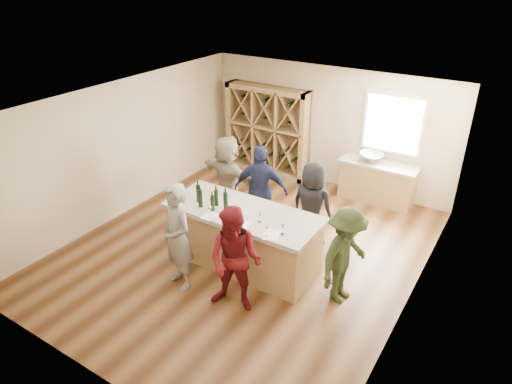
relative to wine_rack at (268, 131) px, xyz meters
The scene contains 34 objects.
floor 3.78m from the wine_rack, 65.36° to the right, with size 6.00×7.00×0.10m, color brown.
ceiling 4.00m from the wine_rack, 65.36° to the right, with size 6.00×7.00×0.10m, color white.
wall_back 1.56m from the wine_rack, 10.57° to the left, with size 6.00×0.10×2.80m, color #C7B290.
wall_front 6.99m from the wine_rack, 77.60° to the right, with size 6.00×0.10×2.80m, color #C7B290.
wall_left 3.63m from the wine_rack, 115.36° to the right, with size 0.10×7.00×2.80m, color #C7B290.
wall_right 5.61m from the wine_rack, 35.70° to the right, with size 0.10×7.00×2.80m, color #C7B290.
window_frame 3.08m from the wine_rack, ahead, with size 1.30×0.06×1.30m, color white.
window_pane 3.07m from the wine_rack, ahead, with size 1.18×0.01×1.18m, color white.
wine_rack is the anchor object (origin of this frame).
back_counter_base 2.98m from the wine_rack, ahead, with size 1.60×0.58×0.86m, color #997749.
back_counter_top 2.91m from the wine_rack, ahead, with size 1.70×0.62×0.06m, color #AA9E8B.
sink 2.70m from the wine_rack, ahead, with size 0.54×0.54×0.19m, color silver.
faucet 2.70m from the wine_rack, ahead, with size 0.02×0.02×0.30m, color silver.
tasting_counter_base 4.09m from the wine_rack, 65.00° to the right, with size 2.60×1.00×1.00m, color #997749.
tasting_counter_top 4.04m from the wine_rack, 65.00° to the right, with size 2.72×1.12×0.08m, color #AA9E8B.
wine_bottle_a 3.89m from the wine_rack, 77.17° to the right, with size 0.08×0.08×0.31m, color black.
wine_bottle_b 4.06m from the wine_rack, 75.51° to the right, with size 0.08×0.08×0.32m, color black.
wine_bottle_c 3.94m from the wine_rack, 71.99° to the right, with size 0.07×0.07×0.29m, color black.
wine_bottle_d 4.13m from the wine_rack, 72.04° to the right, with size 0.07×0.07×0.28m, color black.
wine_bottle_e 4.04m from the wine_rack, 69.18° to the right, with size 0.08×0.08×0.32m, color black.
wine_glass_a 4.34m from the wine_rack, 71.56° to the right, with size 0.08×0.08×0.20m, color white.
wine_glass_b 4.54m from the wine_rack, 65.78° to the right, with size 0.07×0.07×0.19m, color white.
wine_glass_c 4.81m from the wine_rack, 59.24° to the right, with size 0.07×0.07×0.19m, color white.
wine_glass_d 4.39m from the wine_rack, 60.75° to the right, with size 0.07×0.07×0.18m, color white.
wine_glass_e 4.76m from the wine_rack, 56.25° to the right, with size 0.07×0.07×0.18m, color white.
tasting_menu_a 4.32m from the wine_rack, 71.99° to the right, with size 0.19×0.27×0.00m, color white.
tasting_menu_b 4.51m from the wine_rack, 63.89° to the right, with size 0.22×0.31×0.00m, color white.
tasting_menu_c 4.77m from the wine_rack, 58.29° to the right, with size 0.25×0.33×0.00m, color white.
person_near_left 4.86m from the wine_rack, 76.25° to the right, with size 0.67×0.49×1.84m, color slate.
person_near_right 5.20m from the wine_rack, 64.35° to the right, with size 0.85×0.47×1.75m, color #590F14.
person_server 5.09m from the wine_rack, 45.42° to the right, with size 1.06×0.49×1.64m, color #263319.
person_far_mid 2.91m from the wine_rack, 61.46° to the right, with size 1.06×0.55×1.82m, color #191E38.
person_far_right 3.52m from the wine_rack, 45.54° to the right, with size 0.83×0.54×1.71m, color black.
person_far_left 2.45m from the wine_rack, 78.41° to the right, with size 1.66×0.60×1.79m, color gray.
Camera 1 is at (4.00, -5.98, 4.88)m, focal length 32.00 mm.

